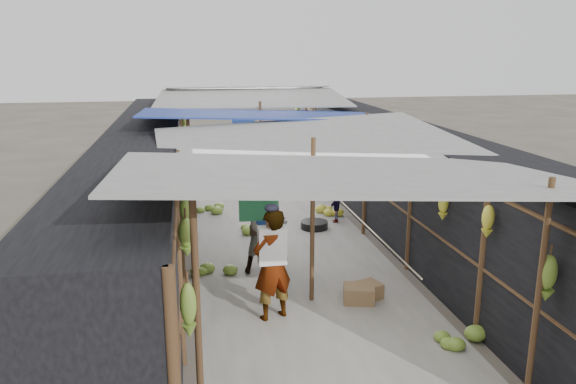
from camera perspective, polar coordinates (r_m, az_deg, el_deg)
aisle_slab at (r=12.23m, az=-1.18°, el=-4.04°), size 3.60×16.00×0.02m
stall_left at (r=11.81m, az=-14.25°, el=0.60°), size 1.40×15.00×2.30m
stall_right at (r=12.62m, az=11.00°, el=1.64°), size 1.40×15.00×2.30m
crate_near at (r=9.11m, az=7.96°, el=-9.96°), size 0.53×0.47×0.27m
crate_mid at (r=8.97m, az=7.20°, el=-10.29°), size 0.55×0.48×0.28m
crate_back at (r=15.45m, az=-5.45°, el=0.30°), size 0.45×0.37×0.28m
black_basin at (r=12.40m, az=2.68°, el=-3.40°), size 0.60×0.60×0.18m
vendor_elderly at (r=8.15m, az=-1.61°, el=-7.42°), size 0.72×0.61×1.68m
shopper_blue at (r=9.87m, az=-2.29°, el=-3.61°), size 0.92×0.79×1.65m
vendor_seated at (r=12.79m, az=4.78°, el=-1.20°), size 0.39×0.61×0.90m
market_canopy at (r=12.03m, az=-1.35°, el=7.38°), size 5.62×15.20×2.77m
hanging_bananas at (r=11.89m, az=-1.04°, el=3.62°), size 3.96×14.01×0.81m
floor_bananas at (r=12.44m, az=-2.55°, el=-3.06°), size 3.97×9.59×0.35m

